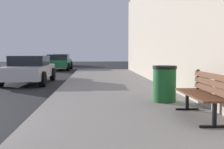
{
  "coord_description": "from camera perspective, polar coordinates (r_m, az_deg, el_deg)",
  "views": [
    {
      "loc": [
        3.3,
        -4.9,
        1.4
      ],
      "look_at": [
        3.75,
        2.39,
        0.83
      ],
      "focal_mm": 44.2,
      "sensor_mm": 36.0,
      "label": 1
    }
  ],
  "objects": [
    {
      "name": "car_yellow",
      "position": [
        30.41,
        -10.44,
        3.0
      ],
      "size": [
        1.95,
        4.6,
        1.27
      ],
      "rotation": [
        0.0,
        0.0,
        3.14
      ],
      "color": "yellow",
      "rests_on": "ground_plane"
    },
    {
      "name": "trash_bin",
      "position": [
        7.18,
        10.8,
        -1.86
      ],
      "size": [
        0.61,
        0.61,
        0.92
      ],
      "color": "#195926",
      "rests_on": "sidewalk"
    },
    {
      "name": "sidewalk",
      "position": [
        5.12,
        4.53,
        -10.52
      ],
      "size": [
        4.0,
        32.0,
        0.15
      ],
      "primitive_type": "cube",
      "color": "gray",
      "rests_on": "ground_plane"
    },
    {
      "name": "bench",
      "position": [
        5.6,
        18.5,
        -3.33
      ],
      "size": [
        0.53,
        1.7,
        0.89
      ],
      "rotation": [
        0.0,
        0.0,
        -0.02
      ],
      "color": "brown",
      "rests_on": "sidewalk"
    },
    {
      "name": "car_silver",
      "position": [
        13.25,
        -16.77,
        1.03
      ],
      "size": [
        1.97,
        4.16,
        1.27
      ],
      "rotation": [
        0.0,
        0.0,
        3.14
      ],
      "color": "#B7B7BF",
      "rests_on": "ground_plane"
    },
    {
      "name": "car_green",
      "position": [
        23.08,
        -11.04,
        2.54
      ],
      "size": [
        2.07,
        4.27,
        1.27
      ],
      "rotation": [
        0.0,
        0.0,
        3.14
      ],
      "color": "#196638",
      "rests_on": "ground_plane"
    }
  ]
}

